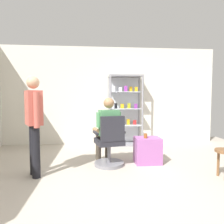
# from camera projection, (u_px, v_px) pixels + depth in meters

# --- Properties ---
(ground_plane) EXTENTS (7.20, 7.20, 0.00)m
(ground_plane) POSITION_uv_depth(u_px,v_px,m) (127.00, 191.00, 2.73)
(ground_plane) COLOR #B2A899
(back_wall) EXTENTS (6.00, 0.10, 2.70)m
(back_wall) POSITION_uv_depth(u_px,v_px,m) (110.00, 96.00, 5.62)
(back_wall) COLOR silver
(back_wall) RESTS_ON ground
(display_cabinet_main) EXTENTS (0.90, 0.45, 1.90)m
(display_cabinet_main) POSITION_uv_depth(u_px,v_px,m) (125.00, 110.00, 5.45)
(display_cabinet_main) COLOR gray
(display_cabinet_main) RESTS_ON ground
(office_chair) EXTENTS (0.62, 0.59, 0.96)m
(office_chair) POSITION_uv_depth(u_px,v_px,m) (110.00, 145.00, 3.71)
(office_chair) COLOR slate
(office_chair) RESTS_ON ground
(seated_shopkeeper) EXTENTS (0.55, 0.62, 1.29)m
(seated_shopkeeper) POSITION_uv_depth(u_px,v_px,m) (107.00, 127.00, 3.85)
(seated_shopkeeper) COLOR #3F382D
(seated_shopkeeper) RESTS_ON ground
(storage_crate) EXTENTS (0.50, 0.39, 0.51)m
(storage_crate) POSITION_uv_depth(u_px,v_px,m) (147.00, 150.00, 3.91)
(storage_crate) COLOR #9E599E
(storage_crate) RESTS_ON ground
(tea_glass) EXTENTS (0.07, 0.07, 0.09)m
(tea_glass) POSITION_uv_depth(u_px,v_px,m) (146.00, 136.00, 3.84)
(tea_glass) COLOR brown
(tea_glass) RESTS_ON storage_crate
(standing_customer) EXTENTS (0.36, 0.47, 1.63)m
(standing_customer) POSITION_uv_depth(u_px,v_px,m) (34.00, 120.00, 3.21)
(standing_customer) COLOR black
(standing_customer) RESTS_ON ground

